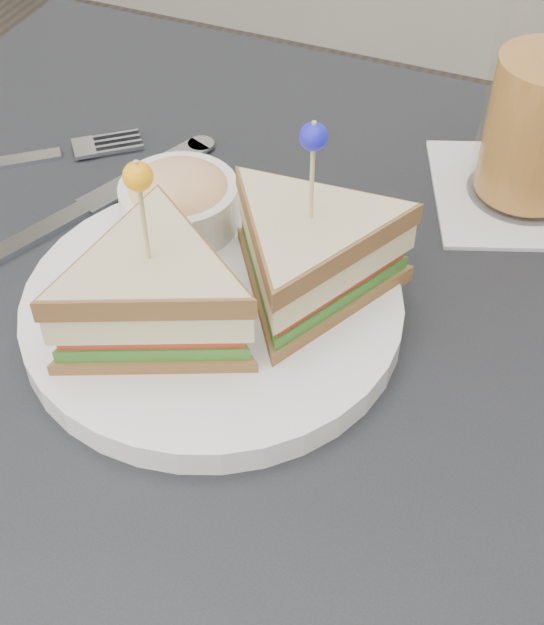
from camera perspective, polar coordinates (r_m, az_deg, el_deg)
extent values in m
cube|color=black|center=(0.55, -1.36, -5.18)|extent=(0.80, 0.80, 0.03)
cylinder|color=black|center=(1.16, -10.01, 0.39)|extent=(0.04, 0.04, 0.72)
cylinder|color=white|center=(0.57, -3.89, 0.10)|extent=(0.27, 0.27, 0.01)
cylinder|color=white|center=(0.56, -3.94, 0.79)|extent=(0.27, 0.27, 0.00)
cylinder|color=#CDC276|center=(0.49, -8.41, 6.02)|extent=(0.00, 0.00, 0.08)
sphere|color=orange|center=(0.47, -8.79, 8.81)|extent=(0.02, 0.02, 0.02)
cylinder|color=#CDC276|center=(0.51, 2.63, 8.70)|extent=(0.00, 0.00, 0.08)
sphere|color=#1A19C0|center=(0.49, 2.74, 11.44)|extent=(0.02, 0.02, 0.02)
cylinder|color=white|center=(0.61, -6.06, 6.88)|extent=(0.09, 0.09, 0.04)
ellipsoid|color=#E0B772|center=(0.61, -6.15, 7.83)|extent=(0.08, 0.08, 0.03)
cube|color=silver|center=(0.74, -12.22, 10.50)|extent=(0.03, 0.03, 0.00)
cube|color=silver|center=(0.66, -14.97, 5.06)|extent=(0.05, 0.10, 0.01)
cube|color=silver|center=(0.70, -8.34, 8.94)|extent=(0.06, 0.12, 0.00)
cylinder|color=silver|center=(0.73, -4.68, 10.95)|extent=(0.03, 0.03, 0.00)
cube|color=silver|center=(0.70, 16.06, 7.52)|extent=(0.17, 0.17, 0.00)
cylinder|color=#B07331|center=(0.67, 17.07, 11.54)|extent=(0.10, 0.10, 0.11)
cube|color=white|center=(0.64, 16.83, 14.59)|extent=(0.02, 0.02, 0.02)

